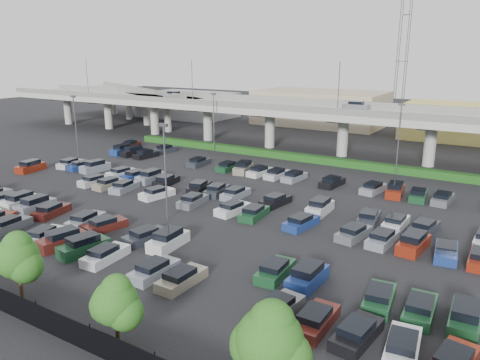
{
  "coord_description": "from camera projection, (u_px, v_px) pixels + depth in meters",
  "views": [
    {
      "loc": [
        31.06,
        -43.89,
        17.34
      ],
      "look_at": [
        2.03,
        3.47,
        2.0
      ],
      "focal_mm": 35.0,
      "sensor_mm": 36.0,
      "label": 1
    }
  ],
  "objects": [
    {
      "name": "parked_cars",
      "position": [
        180.0,
        203.0,
        53.49
      ],
      "size": [
        63.15,
        41.7,
        1.67
      ],
      "color": "silver",
      "rests_on": "ground"
    },
    {
      "name": "comm_tower",
      "position": [
        402.0,
        59.0,
        110.97
      ],
      "size": [
        2.4,
        2.4,
        30.0
      ],
      "color": "#48484C",
      "rests_on": "ground"
    },
    {
      "name": "light_poles",
      "position": [
        192.0,
        143.0,
        58.39
      ],
      "size": [
        66.9,
        48.38,
        10.3
      ],
      "color": "#48484C",
      "rests_on": "ground"
    },
    {
      "name": "distant_buildings",
      "position": [
        424.0,
        117.0,
        99.9
      ],
      "size": [
        138.0,
        24.0,
        9.0
      ],
      "color": "gray",
      "rests_on": "ground"
    },
    {
      "name": "ground",
      "position": [
        211.0,
        200.0,
        56.33
      ],
      "size": [
        280.0,
        280.0,
        0.0
      ],
      "primitive_type": "plane",
      "color": "black"
    },
    {
      "name": "on_ramp",
      "position": [
        138.0,
        95.0,
        116.13
      ],
      "size": [
        50.93,
        30.13,
        8.8
      ],
      "color": "gray",
      "rests_on": "ground"
    },
    {
      "name": "hedge",
      "position": [
        298.0,
        157.0,
        76.73
      ],
      "size": [
        66.0,
        1.6,
        1.1
      ],
      "primitive_type": "cube",
      "color": "#143E12",
      "rests_on": "ground"
    },
    {
      "name": "tree_row",
      "position": [
        4.0,
        252.0,
        33.24
      ],
      "size": [
        65.07,
        3.66,
        5.94
      ],
      "color": "#332316",
      "rests_on": "ground"
    },
    {
      "name": "overpass",
      "position": [
        315.0,
        113.0,
        80.89
      ],
      "size": [
        150.0,
        13.0,
        15.8
      ],
      "color": "gray",
      "rests_on": "ground"
    }
  ]
}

